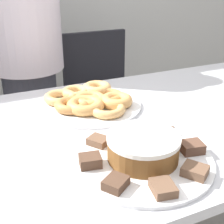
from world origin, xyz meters
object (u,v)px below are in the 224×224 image
Objects in this scene: plate_donuts at (90,105)px; frosted_cake at (143,147)px; office_chair_right at (104,114)px; plate_cake at (143,160)px; person_standing at (27,59)px.

frosted_cake is (-0.00, -0.39, 0.04)m from plate_donuts.
office_chair_right reaches higher than plate_cake.
frosted_cake is (0.00, 0.00, 0.04)m from plate_cake.
plate_donuts is (0.00, 0.39, 0.00)m from plate_cake.
plate_donuts is at bearing 89.94° from frosted_cake.
person_standing is 0.95m from frosted_cake.
plate_donuts is (-0.31, -0.61, 0.36)m from office_chair_right.
person_standing is 0.95m from plate_cake.
person_standing reaches higher than office_chair_right.
plate_cake is 0.04m from frosted_cake.
office_chair_right reaches higher than plate_donuts.
plate_donuts is 0.39m from frosted_cake.
plate_cake is at bearing -82.66° from person_standing.
frosted_cake is at bearing 0.00° from plate_cake.
office_chair_right is at bearing 63.19° from plate_donuts.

